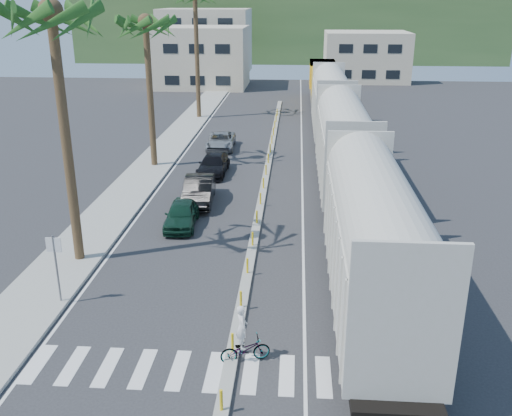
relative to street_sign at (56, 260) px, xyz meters
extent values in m
plane|color=#28282B|center=(7.30, -2.00, -1.97)|extent=(140.00, 140.00, 0.00)
cube|color=gray|center=(-1.20, 23.00, -1.90)|extent=(3.00, 90.00, 0.15)
cube|color=black|center=(11.58, 26.00, -1.94)|extent=(0.12, 100.00, 0.06)
cube|color=black|center=(13.02, 26.00, -1.94)|extent=(0.12, 100.00, 0.06)
cube|color=gray|center=(7.30, 18.00, -1.90)|extent=(0.45, 60.00, 0.15)
cylinder|color=yellow|center=(7.30, -6.00, -1.47)|extent=(0.10, 0.10, 0.70)
cylinder|color=yellow|center=(7.30, -3.00, -1.47)|extent=(0.10, 0.10, 0.70)
cylinder|color=yellow|center=(7.30, 0.00, -1.47)|extent=(0.10, 0.10, 0.70)
cylinder|color=yellow|center=(7.30, 3.00, -1.47)|extent=(0.10, 0.10, 0.70)
cylinder|color=yellow|center=(7.30, 6.00, -1.47)|extent=(0.10, 0.10, 0.70)
cylinder|color=yellow|center=(7.30, 9.00, -1.47)|extent=(0.10, 0.10, 0.70)
cylinder|color=yellow|center=(7.30, 12.00, -1.47)|extent=(0.10, 0.10, 0.70)
cylinder|color=yellow|center=(7.30, 15.00, -1.47)|extent=(0.10, 0.10, 0.70)
cylinder|color=yellow|center=(7.30, 18.00, -1.47)|extent=(0.10, 0.10, 0.70)
cylinder|color=yellow|center=(7.30, 21.00, -1.47)|extent=(0.10, 0.10, 0.70)
cylinder|color=yellow|center=(7.30, 24.00, -1.47)|extent=(0.10, 0.10, 0.70)
cylinder|color=yellow|center=(7.30, 27.00, -1.47)|extent=(0.10, 0.10, 0.70)
cylinder|color=yellow|center=(7.30, 30.00, -1.47)|extent=(0.10, 0.10, 0.70)
cylinder|color=yellow|center=(7.30, 33.00, -1.47)|extent=(0.10, 0.10, 0.70)
cylinder|color=yellow|center=(7.30, 36.00, -1.47)|extent=(0.10, 0.10, 0.70)
cylinder|color=yellow|center=(7.30, 39.00, -1.47)|extent=(0.10, 0.10, 0.70)
cube|color=silver|center=(7.30, -4.00, -1.97)|extent=(14.00, 2.20, 0.01)
cube|color=silver|center=(0.50, 23.00, -1.97)|extent=(0.12, 90.00, 0.01)
cube|color=silver|center=(9.80, 23.00, -1.97)|extent=(0.12, 90.00, 0.01)
cube|color=#B8B7A9|center=(12.30, 0.11, 0.73)|extent=(3.00, 12.88, 3.40)
cylinder|color=#B8B7A9|center=(12.30, 0.11, 2.43)|extent=(2.90, 12.58, 2.90)
cube|color=black|center=(12.30, 0.11, -1.47)|extent=(2.60, 12.88, 1.00)
cube|color=#B8B7A9|center=(12.30, 15.11, 0.73)|extent=(3.00, 12.88, 3.40)
cylinder|color=#B8B7A9|center=(12.30, 15.11, 2.43)|extent=(2.90, 12.58, 2.90)
cube|color=black|center=(12.30, 15.11, -1.47)|extent=(2.60, 12.88, 1.00)
cube|color=#B8B7A9|center=(12.30, 30.11, 0.73)|extent=(3.00, 12.88, 3.40)
cylinder|color=#B8B7A9|center=(12.30, 30.11, 2.43)|extent=(2.90, 12.58, 2.90)
cube|color=black|center=(12.30, 30.11, -1.47)|extent=(2.60, 12.88, 1.00)
cube|color=#4C4C4F|center=(12.30, 46.11, -0.92)|extent=(3.00, 17.00, 0.50)
cube|color=gold|center=(12.30, 45.11, 0.63)|extent=(2.70, 12.24, 2.60)
cube|color=gold|center=(12.30, 51.89, 0.93)|extent=(3.00, 3.74, 3.20)
cube|color=black|center=(12.30, 46.11, -1.52)|extent=(2.60, 13.60, 0.90)
cylinder|color=brown|center=(-0.70, 4.00, 3.53)|extent=(0.44, 0.44, 11.00)
sphere|color=#214C17|center=(-0.70, 4.00, 9.18)|extent=(3.20, 3.20, 3.20)
cylinder|color=brown|center=(-1.00, 20.00, 3.03)|extent=(0.44, 0.44, 10.00)
sphere|color=#214C17|center=(-1.00, 20.00, 8.18)|extent=(3.20, 3.20, 3.20)
cylinder|color=brown|center=(-0.70, 38.00, 4.03)|extent=(0.44, 0.44, 12.00)
cylinder|color=slate|center=(0.00, 0.00, -0.47)|extent=(0.08, 0.08, 3.00)
cube|color=silver|center=(0.00, 0.00, 0.63)|extent=(0.60, 0.04, 0.60)
cube|color=#BBAF95|center=(-3.70, 60.00, 2.03)|extent=(12.00, 10.00, 8.00)
cube|color=#BBAF95|center=(-5.70, 76.00, 3.03)|extent=(14.00, 12.00, 10.00)
cube|color=#BBAF95|center=(19.30, 68.00, 1.53)|extent=(12.00, 10.00, 7.00)
cube|color=#385628|center=(7.30, 98.00, 4.03)|extent=(80.00, 20.00, 12.00)
imported|color=#103223|center=(3.25, 8.62, -1.29)|extent=(2.05, 4.20, 1.37)
imported|color=black|center=(3.58, 12.37, -1.18)|extent=(2.31, 5.04, 1.59)
imported|color=black|center=(3.60, 18.39, -1.29)|extent=(2.09, 4.77, 1.36)
imported|color=#989A9D|center=(3.18, 25.54, -1.31)|extent=(2.51, 4.88, 1.31)
imported|color=#9EA0A5|center=(7.77, -3.32, -1.52)|extent=(1.58, 2.06, 0.90)
imported|color=silver|center=(7.67, -3.32, -0.64)|extent=(0.79, 0.70, 1.57)
camera|label=1|loc=(9.31, -19.66, 9.65)|focal=40.00mm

